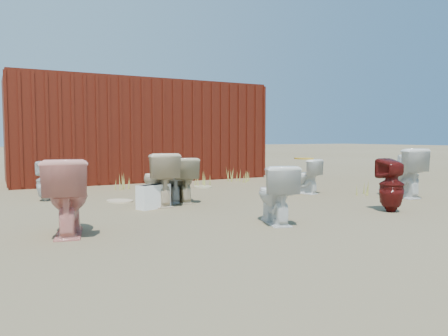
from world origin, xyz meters
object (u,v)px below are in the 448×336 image
toilet_front_maroon (391,185)px  toilet_front_e (401,173)px  toilet_back_beige_right (159,179)px  loose_tank (154,196)px  toilet_front_a (172,181)px  toilet_back_beige_left (183,180)px  toilet_front_c (275,194)px  toilet_back_a (46,181)px  toilet_back_e (409,176)px  toilet_back_yellowlid (304,176)px  toilet_front_pink (67,197)px  shipping_container (138,131)px

toilet_front_maroon → toilet_front_e: (1.38, 0.99, 0.05)m
toilet_back_beige_right → loose_tank: (-0.16, -0.21, -0.23)m
toilet_front_a → toilet_back_beige_left: size_ratio=0.96×
toilet_front_a → toilet_front_c: toilet_front_c is taller
toilet_back_a → toilet_back_e: toilet_back_e is taller
toilet_front_maroon → toilet_back_beige_right: 3.38m
toilet_front_a → toilet_back_beige_right: size_ratio=0.86×
toilet_front_e → toilet_back_yellowlid: size_ratio=1.33×
toilet_back_yellowlid → loose_tank: size_ratio=1.28×
toilet_back_beige_right → toilet_front_maroon: bearing=143.9°
toilet_front_c → toilet_front_e: bearing=-148.8°
toilet_back_a → toilet_back_beige_left: bearing=145.2°
toilet_front_c → toilet_back_a: toilet_front_c is taller
toilet_front_pink → toilet_front_e: size_ratio=0.96×
toilet_front_c → toilet_back_beige_left: 2.17m
toilet_front_e → toilet_back_a: bearing=-17.1°
toilet_front_maroon → toilet_back_beige_right: toilet_back_beige_right is taller
toilet_front_pink → toilet_back_e: toilet_front_pink is taller
shipping_container → toilet_back_beige_right: bearing=-103.2°
toilet_front_e → loose_tank: 4.30m
toilet_front_a → toilet_back_a: (-1.78, 1.08, -0.02)m
toilet_back_e → toilet_front_a: bearing=17.5°
toilet_back_beige_left → toilet_back_beige_right: (-0.46, -0.16, 0.04)m
shipping_container → toilet_front_e: shipping_container is taller
toilet_front_a → toilet_front_c: bearing=110.3°
toilet_front_e → toilet_back_beige_left: size_ratio=1.18×
toilet_back_beige_left → toilet_back_yellowlid: toilet_back_beige_left is taller
toilet_front_e → toilet_back_e: 0.15m
toilet_front_maroon → toilet_front_e: toilet_front_e is taller
shipping_container → toilet_back_yellowlid: (1.83, -4.32, -0.88)m
toilet_back_a → toilet_back_beige_right: 1.99m
toilet_front_pink → toilet_back_beige_left: 2.57m
toilet_back_yellowlid → toilet_back_e: size_ratio=0.86×
toilet_front_maroon → toilet_back_a: toilet_front_maroon is taller
toilet_back_a → loose_tank: 2.04m
shipping_container → loose_tank: (-1.20, -4.65, -1.02)m
toilet_front_pink → toilet_front_e: bearing=-163.9°
toilet_front_c → toilet_front_a: bearing=-62.8°
toilet_front_a → loose_tank: 0.69m
toilet_front_maroon → toilet_back_beige_left: 3.14m
loose_tank → toilet_front_e: bearing=-31.9°
toilet_front_pink → toilet_back_e: (5.71, 0.30, -0.04)m
toilet_front_e → toilet_back_beige_left: (-3.59, 1.24, -0.07)m
toilet_back_a → toilet_back_beige_left: (1.93, -1.18, 0.03)m
toilet_front_e → toilet_back_beige_right: 4.19m
shipping_container → toilet_front_pink: size_ratio=7.33×
toilet_front_maroon → toilet_back_yellowlid: size_ratio=1.16×
toilet_front_e → toilet_back_beige_right: (-4.05, 1.08, -0.02)m
shipping_container → toilet_back_e: (3.13, -5.58, -0.83)m
toilet_front_a → toilet_back_e: (3.86, -1.40, 0.02)m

